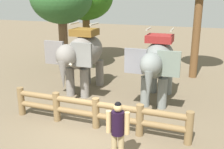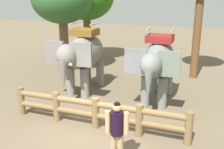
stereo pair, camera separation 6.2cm
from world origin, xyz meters
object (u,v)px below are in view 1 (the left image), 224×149
Objects in this scene: elephant_near_left at (83,54)px; tourist_woman_in_black at (118,128)px; elephant_center at (158,62)px; log_fence at (96,111)px.

tourist_woman_in_black is (3.16, -4.64, -0.74)m from elephant_near_left.
elephant_near_left is 3.34m from elephant_center.
elephant_near_left reaches higher than elephant_center.
log_fence is 1.73× the size of elephant_near_left.
tourist_woman_in_black is at bearing -92.22° from elephant_center.
log_fence is 3.47m from elephant_center.
log_fence is 3.59× the size of tourist_woman_in_black.
elephant_near_left is at bearing 178.48° from elephant_center.
elephant_center is (1.46, 2.96, 1.08)m from log_fence.
elephant_near_left is 1.03× the size of elephant_center.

